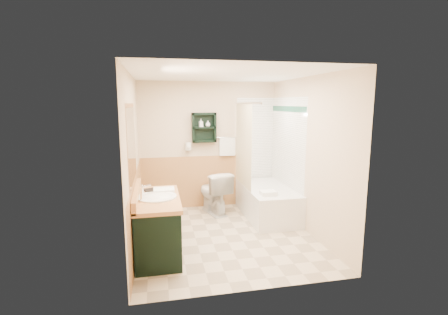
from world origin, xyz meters
TOP-DOWN VIEW (x-y plane):
  - floor at (0.00, 0.00)m, footprint 3.00×3.00m
  - back_wall at (0.00, 1.52)m, footprint 2.60×0.04m
  - left_wall at (-1.32, 0.00)m, footprint 0.04×3.00m
  - right_wall at (1.32, 0.00)m, footprint 0.04×3.00m
  - ceiling at (0.00, 0.00)m, footprint 2.60×3.00m
  - wainscot_left at (-1.29, 0.00)m, footprint 2.98×2.98m
  - wainscot_back at (0.00, 1.49)m, footprint 2.58×2.58m
  - mirror_frame at (-1.27, -0.55)m, footprint 1.30×1.30m
  - mirror_glass at (-1.27, -0.55)m, footprint 1.20×1.20m
  - tile_right at (1.28, 0.75)m, footprint 1.50×1.50m
  - tile_back at (1.03, 1.48)m, footprint 0.95×0.95m
  - tile_accent at (1.27, 0.75)m, footprint 1.50×1.50m
  - wall_shelf at (-0.10, 1.41)m, footprint 0.45×0.15m
  - hair_dryer at (-0.40, 1.43)m, footprint 0.10×0.24m
  - towel_bar at (0.35, 1.45)m, footprint 0.40×0.06m
  - curtain_rod at (0.53, 0.75)m, footprint 0.03×1.60m
  - shower_curtain at (0.53, 0.92)m, footprint 1.05×1.05m
  - vanity at (-0.99, -0.39)m, footprint 0.59×1.23m
  - bathtub at (0.93, 0.69)m, footprint 0.80×1.50m
  - toilet at (0.02, 1.07)m, footprint 0.64×0.88m
  - counter_towel at (-0.89, -0.11)m, footprint 0.29×0.22m
  - vanity_book at (-1.16, -0.08)m, footprint 0.16×0.07m
  - tub_towel at (0.76, 0.22)m, footprint 0.24×0.20m
  - soap_bottle_a at (-0.16, 1.40)m, footprint 0.09×0.16m
  - soap_bottle_b at (-0.03, 1.40)m, footprint 0.12×0.14m

SIDE VIEW (x-z plane):
  - floor at x=0.00m, z-range 0.00..0.00m
  - bathtub at x=0.93m, z-range 0.00..0.53m
  - toilet at x=0.02m, z-range 0.00..0.77m
  - vanity at x=-0.99m, z-range 0.00..0.78m
  - wainscot_left at x=-1.29m, z-range 0.00..1.00m
  - wainscot_back at x=0.00m, z-range 0.00..1.00m
  - tub_towel at x=0.76m, z-range 0.53..0.60m
  - counter_towel at x=-0.89m, z-range 0.78..0.82m
  - vanity_book at x=-1.16m, z-range 0.78..0.99m
  - tile_right at x=1.28m, z-range 0.00..2.10m
  - tile_back at x=1.03m, z-range 0.00..2.10m
  - shower_curtain at x=0.53m, z-range 0.30..2.00m
  - back_wall at x=0.00m, z-range 0.00..2.40m
  - left_wall at x=-1.32m, z-range 0.00..2.40m
  - right_wall at x=1.32m, z-range 0.00..2.40m
  - hair_dryer at x=-0.40m, z-range 1.11..1.29m
  - towel_bar at x=0.35m, z-range 1.15..1.55m
  - mirror_frame at x=-1.27m, z-range 1.00..2.00m
  - mirror_glass at x=-1.27m, z-range 1.05..1.95m
  - wall_shelf at x=-0.10m, z-range 1.27..1.83m
  - soap_bottle_a at x=-0.16m, z-range 1.56..1.63m
  - soap_bottle_b at x=-0.03m, z-range 1.56..1.65m
  - tile_accent at x=1.27m, z-range 1.85..1.95m
  - curtain_rod at x=0.53m, z-range 1.98..2.02m
  - ceiling at x=0.00m, z-range 2.40..2.44m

